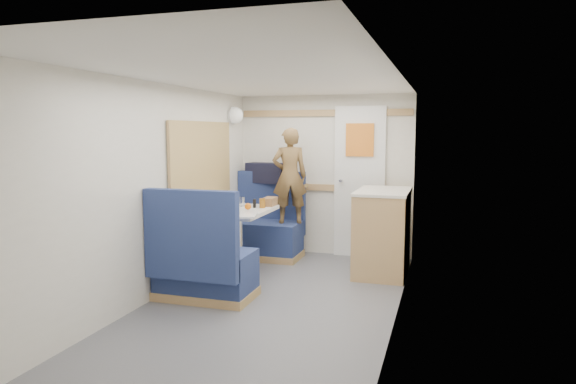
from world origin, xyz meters
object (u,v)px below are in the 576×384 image
(tumbler_left, at_px, (212,206))
(bench_far, at_px, (266,233))
(beer_glass, at_px, (262,203))
(salt_grinder, at_px, (227,206))
(duffel_bag, at_px, (268,173))
(galley_counter, at_px, (382,231))
(cheese_block, at_px, (225,210))
(tray, at_px, (244,215))
(person, at_px, (290,176))
(orange_fruit, at_px, (248,206))
(tumbler_mid, at_px, (242,201))
(dome_light, at_px, (235,115))
(bench_near, at_px, (203,268))
(dinette_table, at_px, (239,224))
(pepper_grinder, at_px, (254,203))
(wine_glass, at_px, (233,200))
(tumbler_right, at_px, (235,204))
(bread_loaf, at_px, (270,202))

(tumbler_left, bearing_deg, bench_far, 77.96)
(beer_glass, relative_size, salt_grinder, 1.07)
(duffel_bag, relative_size, beer_glass, 5.11)
(galley_counter, height_order, cheese_block, galley_counter)
(tray, bearing_deg, person, 84.51)
(duffel_bag, relative_size, tray, 1.58)
(orange_fruit, distance_m, tumbler_mid, 0.42)
(dome_light, bearing_deg, tumbler_left, -80.99)
(bench_near, height_order, dome_light, dome_light)
(dinette_table, xyz_separation_m, beer_glass, (0.20, 0.19, 0.21))
(bench_near, bearing_deg, person, 79.20)
(orange_fruit, height_order, cheese_block, orange_fruit)
(tumbler_left, relative_size, pepper_grinder, 1.24)
(bench_far, relative_size, tumbler_left, 8.87)
(tumbler_mid, bearing_deg, bench_near, -86.50)
(galley_counter, xyz_separation_m, cheese_block, (-1.49, -0.85, 0.29))
(bench_far, distance_m, cheese_block, 1.25)
(bench_far, xyz_separation_m, tray, (0.21, -1.23, 0.43))
(galley_counter, distance_m, pepper_grinder, 1.43)
(orange_fruit, height_order, tumbler_mid, tumbler_mid)
(pepper_grinder, bearing_deg, tray, -80.52)
(duffel_bag, bearing_deg, pepper_grinder, -66.39)
(dome_light, distance_m, wine_glass, 1.40)
(tumbler_right, bearing_deg, galley_counter, 19.65)
(pepper_grinder, bearing_deg, salt_grinder, -126.51)
(dome_light, distance_m, tumbler_mid, 1.19)
(dinette_table, bearing_deg, tumbler_right, 167.75)
(beer_glass, bearing_deg, dome_light, 131.90)
(tray, distance_m, beer_glass, 0.56)
(wine_glass, relative_size, tumbler_mid, 1.63)
(pepper_grinder, distance_m, salt_grinder, 0.34)
(bench_near, relative_size, tumbler_left, 8.87)
(galley_counter, height_order, orange_fruit, galley_counter)
(wine_glass, bearing_deg, tumbler_left, -168.61)
(tumbler_left, height_order, tumbler_right, tumbler_left)
(tumbler_left, bearing_deg, dinette_table, 40.26)
(tray, bearing_deg, wine_glass, 132.71)
(tumbler_left, bearing_deg, bread_loaf, 51.49)
(tray, height_order, orange_fruit, orange_fruit)
(tray, relative_size, cheese_block, 3.65)
(dinette_table, relative_size, tumbler_right, 7.89)
(bench_near, distance_m, wine_glass, 0.90)
(bench_far, height_order, galley_counter, bench_far)
(tray, relative_size, tumbler_right, 2.85)
(wine_glass, height_order, salt_grinder, wine_glass)
(wine_glass, bearing_deg, tumbler_mid, 99.75)
(tumbler_mid, bearing_deg, bench_far, 83.54)
(dinette_table, height_order, cheese_block, cheese_block)
(cheese_block, height_order, tumbler_left, tumbler_left)
(tumbler_right, xyz_separation_m, pepper_grinder, (0.16, 0.16, -0.01))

